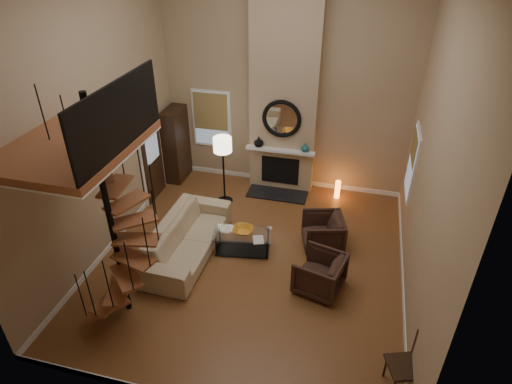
% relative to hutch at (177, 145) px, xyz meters
% --- Properties ---
extents(ground, '(6.00, 6.50, 0.01)m').
position_rel_hutch_xyz_m(ground, '(2.76, -2.82, -0.95)').
color(ground, '#945D2F').
rests_on(ground, ground).
extents(back_wall, '(6.00, 0.02, 5.50)m').
position_rel_hutch_xyz_m(back_wall, '(2.76, 0.43, 1.80)').
color(back_wall, tan).
rests_on(back_wall, ground).
extents(front_wall, '(6.00, 0.02, 5.50)m').
position_rel_hutch_xyz_m(front_wall, '(2.76, -6.07, 1.80)').
color(front_wall, tan).
rests_on(front_wall, ground).
extents(left_wall, '(0.02, 6.50, 5.50)m').
position_rel_hutch_xyz_m(left_wall, '(-0.24, -2.82, 1.80)').
color(left_wall, tan).
rests_on(left_wall, ground).
extents(right_wall, '(0.02, 6.50, 5.50)m').
position_rel_hutch_xyz_m(right_wall, '(5.76, -2.82, 1.80)').
color(right_wall, tan).
rests_on(right_wall, ground).
extents(baseboard_back, '(6.00, 0.02, 0.12)m').
position_rel_hutch_xyz_m(baseboard_back, '(2.76, 0.42, -0.89)').
color(baseboard_back, white).
rests_on(baseboard_back, ground).
extents(baseboard_left, '(0.02, 6.50, 0.12)m').
position_rel_hutch_xyz_m(baseboard_left, '(-0.23, -2.82, -0.89)').
color(baseboard_left, white).
rests_on(baseboard_left, ground).
extents(baseboard_right, '(0.02, 6.50, 0.12)m').
position_rel_hutch_xyz_m(baseboard_right, '(5.75, -2.82, -0.89)').
color(baseboard_right, white).
rests_on(baseboard_right, ground).
extents(chimney_breast, '(1.60, 0.38, 5.50)m').
position_rel_hutch_xyz_m(chimney_breast, '(2.76, 0.24, 1.80)').
color(chimney_breast, tan).
rests_on(chimney_breast, ground).
extents(hearth, '(1.50, 0.60, 0.04)m').
position_rel_hutch_xyz_m(hearth, '(2.76, -0.25, -0.93)').
color(hearth, black).
rests_on(hearth, ground).
extents(firebox, '(0.95, 0.02, 0.72)m').
position_rel_hutch_xyz_m(firebox, '(2.76, 0.04, -0.40)').
color(firebox, black).
rests_on(firebox, chimney_breast).
extents(mantel, '(1.70, 0.18, 0.06)m').
position_rel_hutch_xyz_m(mantel, '(2.76, -0.04, 0.20)').
color(mantel, white).
rests_on(mantel, chimney_breast).
extents(mirror_frame, '(0.94, 0.10, 0.94)m').
position_rel_hutch_xyz_m(mirror_frame, '(2.76, 0.02, 1.00)').
color(mirror_frame, black).
rests_on(mirror_frame, chimney_breast).
extents(mirror_disc, '(0.80, 0.01, 0.80)m').
position_rel_hutch_xyz_m(mirror_disc, '(2.76, 0.03, 1.00)').
color(mirror_disc, white).
rests_on(mirror_disc, chimney_breast).
extents(vase_left, '(0.24, 0.24, 0.25)m').
position_rel_hutch_xyz_m(vase_left, '(2.21, -0.00, 0.35)').
color(vase_left, black).
rests_on(vase_left, mantel).
extents(vase_right, '(0.20, 0.20, 0.21)m').
position_rel_hutch_xyz_m(vase_right, '(3.36, -0.00, 0.33)').
color(vase_right, '#195658').
rests_on(vase_right, mantel).
extents(window_back, '(1.02, 0.06, 1.52)m').
position_rel_hutch_xyz_m(window_back, '(0.86, 0.40, 0.67)').
color(window_back, white).
rests_on(window_back, back_wall).
extents(window_right, '(0.06, 1.02, 1.52)m').
position_rel_hutch_xyz_m(window_right, '(5.73, -0.82, 0.68)').
color(window_right, white).
rests_on(window_right, right_wall).
extents(entry_door, '(0.10, 1.05, 2.16)m').
position_rel_hutch_xyz_m(entry_door, '(-0.20, -1.02, 0.10)').
color(entry_door, white).
rests_on(entry_door, ground).
extents(loft, '(1.70, 2.20, 1.09)m').
position_rel_hutch_xyz_m(loft, '(0.71, -4.62, 2.29)').
color(loft, '#995632').
rests_on(loft, left_wall).
extents(spiral_stair, '(1.47, 1.47, 4.06)m').
position_rel_hutch_xyz_m(spiral_stair, '(0.98, -4.62, 0.83)').
color(spiral_stair, black).
rests_on(spiral_stair, ground).
extents(hutch, '(0.41, 0.88, 1.97)m').
position_rel_hutch_xyz_m(hutch, '(0.00, 0.00, 0.00)').
color(hutch, '#301C10').
rests_on(hutch, ground).
extents(sofa, '(1.10, 2.68, 0.78)m').
position_rel_hutch_xyz_m(sofa, '(1.42, -2.90, -0.55)').
color(sofa, '#C5AE88').
rests_on(sofa, ground).
extents(armchair_near, '(1.02, 1.00, 0.76)m').
position_rel_hutch_xyz_m(armchair_near, '(4.18, -1.98, -0.60)').
color(armchair_near, '#3A231B').
rests_on(armchair_near, ground).
extents(armchair_far, '(1.02, 1.00, 0.77)m').
position_rel_hutch_xyz_m(armchair_far, '(4.27, -3.30, -0.60)').
color(armchair_far, '#3A231B').
rests_on(armchair_far, ground).
extents(coffee_table, '(1.28, 0.78, 0.45)m').
position_rel_hutch_xyz_m(coffee_table, '(2.51, -2.59, -0.67)').
color(coffee_table, silver).
rests_on(coffee_table, ground).
extents(bowl, '(0.41, 0.41, 0.10)m').
position_rel_hutch_xyz_m(bowl, '(2.51, -2.54, -0.45)').
color(bowl, orange).
rests_on(bowl, coffee_table).
extents(book, '(0.29, 0.33, 0.03)m').
position_rel_hutch_xyz_m(book, '(2.86, -2.74, -0.49)').
color(book, gray).
rests_on(book, coffee_table).
extents(floor_lamp, '(0.43, 0.43, 1.75)m').
position_rel_hutch_xyz_m(floor_lamp, '(1.56, -0.86, 0.46)').
color(floor_lamp, black).
rests_on(floor_lamp, ground).
extents(accent_lamp, '(0.13, 0.13, 0.46)m').
position_rel_hutch_xyz_m(accent_lamp, '(4.24, -0.03, -0.70)').
color(accent_lamp, orange).
rests_on(accent_lamp, ground).
extents(side_chair, '(0.58, 0.58, 0.98)m').
position_rel_hutch_xyz_m(side_chair, '(5.72, -5.00, -0.42)').
color(side_chair, '#301C10').
rests_on(side_chair, ground).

